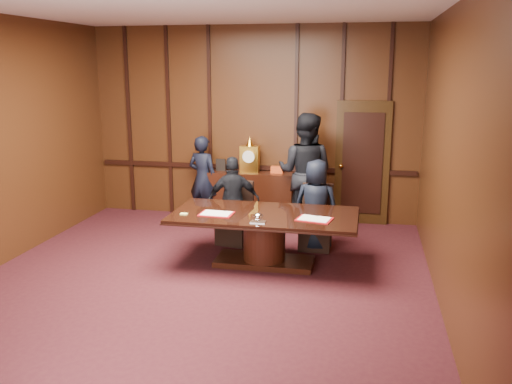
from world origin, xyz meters
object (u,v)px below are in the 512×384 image
Objects in this scene: conference_table at (264,230)px; witness_left at (203,178)px; witness_right at (305,173)px; signatory_right at (316,205)px; signatory_left at (234,201)px; sideboard at (250,194)px.

conference_table is 2.57m from witness_left.
witness_right is at bearing 78.58° from conference_table.
witness_left is at bearing -21.54° from signatory_right.
witness_left is 1.93m from witness_right.
signatory_right is 2.52m from witness_left.
signatory_left is at bearing 140.31° from witness_left.
witness_left reaches higher than signatory_right.
sideboard reaches higher than signatory_right.
witness_left is at bearing -70.01° from signatory_left.
witness_right reaches higher than signatory_left.
signatory_left is 1.45m from witness_right.
signatory_right is at bearing 50.91° from conference_table.
conference_table is 1.05m from signatory_left.
sideboard is 1.96m from signatory_right.
conference_table is at bearing 90.07° from witness_right.
witness_right is (1.05, -0.41, 0.53)m from sideboard.
conference_table is at bearing 141.79° from witness_left.
signatory_right is at bearing -46.36° from sideboard.
signatory_left is at bearing 8.16° from signatory_right.
witness_left reaches higher than signatory_left.
signatory_right is at bearing 165.20° from witness_left.
witness_right is (0.36, 1.79, 0.50)m from conference_table.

